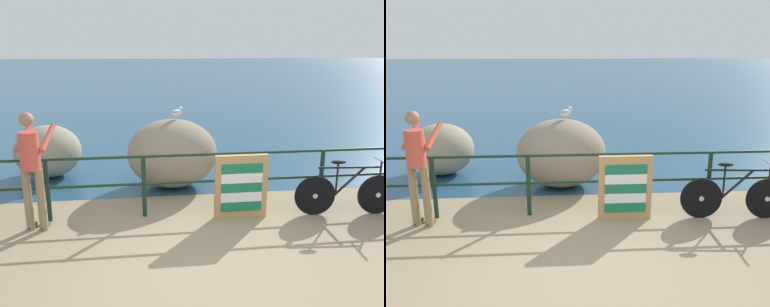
{
  "view_description": "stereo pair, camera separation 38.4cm",
  "coord_description": "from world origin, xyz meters",
  "views": [
    {
      "loc": [
        -0.77,
        -4.36,
        2.66
      ],
      "look_at": [
        0.08,
        2.11,
        0.92
      ],
      "focal_mm": 37.46,
      "sensor_mm": 36.0,
      "label": 1
    },
    {
      "loc": [
        -0.39,
        -4.4,
        2.66
      ],
      "look_at": [
        0.08,
        2.11,
        0.92
      ],
      "focal_mm": 37.46,
      "sensor_mm": 36.0,
      "label": 2
    }
  ],
  "objects": [
    {
      "name": "promenade_railing",
      "position": [
        -0.0,
        1.71,
        0.64
      ],
      "size": [
        7.49,
        0.07,
        1.02
      ],
      "color": "black",
      "rests_on": "ground_plane"
    },
    {
      "name": "bicycle",
      "position": [
        2.52,
        1.36,
        0.39
      ],
      "size": [
        1.7,
        0.48,
        0.92
      ],
      "rotation": [
        0.0,
        0.0,
        -0.09
      ],
      "color": "black",
      "rests_on": "ground_plane"
    },
    {
      "name": "ground_plane",
      "position": [
        0.0,
        20.0,
        -0.05
      ],
      "size": [
        120.0,
        120.0,
        0.1
      ],
      "primitive_type": "cube",
      "color": "#937F60"
    },
    {
      "name": "sea_surface",
      "position": [
        0.0,
        47.56,
        0.0
      ],
      "size": [
        120.0,
        90.0,
        0.01
      ],
      "primitive_type": "cube",
      "color": "navy",
      "rests_on": "ground_plane"
    },
    {
      "name": "breakwater_boulder_left",
      "position": [
        -2.7,
        4.06,
        0.55
      ],
      "size": [
        1.36,
        1.32,
        1.09
      ],
      "color": "gray",
      "rests_on": "ground"
    },
    {
      "name": "seagull",
      "position": [
        -0.08,
        3.13,
        1.47
      ],
      "size": [
        0.29,
        0.28,
        0.23
      ],
      "rotation": [
        0.0,
        0.0,
        0.75
      ],
      "color": "gold",
      "rests_on": "breakwater_boulder_main"
    },
    {
      "name": "folded_deckchair_stack",
      "position": [
        0.78,
        1.46,
        0.52
      ],
      "size": [
        0.84,
        0.1,
        1.04
      ],
      "color": "tan",
      "rests_on": "ground_plane"
    },
    {
      "name": "person_at_railing",
      "position": [
        -2.35,
        1.43,
        0.99
      ],
      "size": [
        0.53,
        0.67,
        1.78
      ],
      "rotation": [
        0.0,
        0.0,
        1.39
      ],
      "color": "#8C7251",
      "rests_on": "ground_plane"
    },
    {
      "name": "breakwater_boulder_main",
      "position": [
        -0.17,
        3.13,
        0.66
      ],
      "size": [
        1.73,
        1.53,
        1.33
      ],
      "color": "gray",
      "rests_on": "ground"
    }
  ]
}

